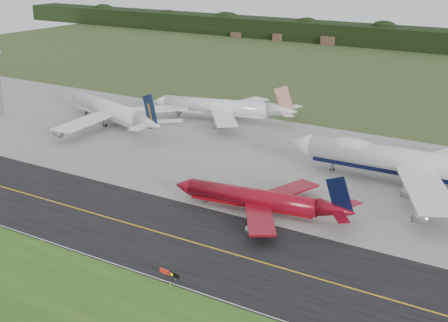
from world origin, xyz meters
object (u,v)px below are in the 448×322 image
jet_red_737 (262,200)px  jet_ba_747 (416,164)px  jet_star_tail (223,108)px  taxiway_sign (169,273)px  jet_navy_gold (112,111)px

jet_red_737 → jet_ba_747: bearing=54.8°
jet_star_tail → jet_red_737: bearing=-51.6°
jet_star_tail → taxiway_sign: (49.86, -97.51, -3.50)m
jet_ba_747 → jet_star_tail: size_ratio=1.36×
taxiway_sign → jet_star_tail: bearing=117.1°
jet_red_737 → jet_navy_gold: bearing=154.2°
jet_star_tail → taxiway_sign: jet_star_tail is taller
jet_star_tail → jet_ba_747: bearing=-20.6°
jet_red_737 → jet_navy_gold: jet_navy_gold is taller
jet_ba_747 → jet_red_737: bearing=-125.2°
jet_ba_747 → jet_navy_gold: bearing=178.3°
jet_ba_747 → jet_star_tail: 79.24m
jet_ba_747 → taxiway_sign: 73.93m
jet_ba_747 → taxiway_sign: size_ratio=15.35×
taxiway_sign → jet_ba_747: bearing=70.8°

